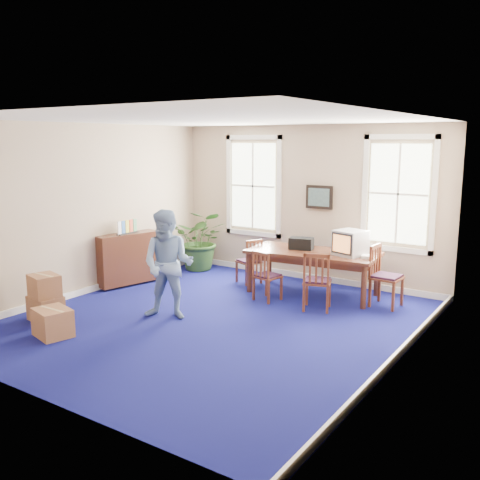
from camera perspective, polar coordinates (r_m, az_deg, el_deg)
The scene contains 25 objects.
floor at distance 8.80m, azimuth -2.74°, elevation -8.56°, with size 6.50×6.50×0.00m, color navy.
ceiling at distance 8.32m, azimuth -2.94°, elevation 12.74°, with size 6.50×6.50×0.00m, color white.
wall_back at distance 11.17m, azimuth 7.14°, elevation 3.90°, with size 6.50×6.50×0.00m, color tan.
wall_front at distance 6.16m, azimuth -21.12°, elevation -2.19°, with size 6.50×6.50×0.00m, color tan.
wall_left at distance 10.46m, azimuth -16.19°, elevation 3.11°, with size 6.50×6.50×0.00m, color tan.
wall_right at distance 7.08m, azimuth 17.11°, elevation -0.35°, with size 6.50×6.50×0.00m, color tan.
baseboard_back at distance 11.42m, azimuth 6.90°, elevation -3.81°, with size 6.00×0.04×0.12m, color white.
baseboard_left at distance 10.74m, azimuth -15.66°, elevation -5.07°, with size 0.04×6.50×0.12m, color white.
baseboard_right at distance 7.52m, azimuth 16.23°, elevation -11.93°, with size 0.04×6.50×0.12m, color white.
window_left at distance 11.76m, azimuth 1.43°, elevation 5.78°, with size 1.40×0.12×2.20m, color white, non-canonical shape.
window_right at distance 10.42m, azimuth 16.54°, elevation 4.72°, with size 1.40×0.12×2.20m, color white, non-canonical shape.
wall_picture at distance 10.98m, azimuth 8.45°, elevation 4.54°, with size 0.58×0.06×0.48m, color black, non-canonical shape.
conference_table at distance 10.25m, azimuth 7.72°, elevation -3.46°, with size 2.43×1.10×0.83m, color #4C2516, non-canonical shape.
crt_tv at distance 9.88m, azimuth 11.70°, elevation -0.30°, with size 0.50×0.55×0.46m, color #B7B7BC, non-canonical shape.
game_console at distance 9.75m, azimuth 13.33°, elevation -1.72°, with size 0.16×0.20×0.05m, color white.
equipment_bag at distance 10.31m, azimuth 6.55°, elevation -0.37°, with size 0.44×0.29×0.22m, color black.
chair_near_left at distance 9.76m, azimuth 2.96°, elevation -3.80°, with size 0.42×0.42×0.93m, color brown, non-canonical shape.
chair_near_right at distance 9.29m, azimuth 8.25°, elevation -4.31°, with size 0.46×0.46×1.03m, color brown, non-canonical shape.
chair_end_left at distance 10.92m, azimuth 0.95°, elevation -2.23°, with size 0.42×0.42×0.93m, color brown, non-canonical shape.
chair_end_right at distance 9.70m, azimuth 15.39°, elevation -3.77°, with size 0.49×0.49×1.09m, color brown, non-canonical shape.
man at distance 8.75m, azimuth -7.66°, elevation -2.64°, with size 0.88×0.68×1.80m, color #7998C3.
credenza at distance 11.00m, azimuth -11.86°, elevation -2.13°, with size 0.37×1.29×1.01m, color #4C2516.
brochure_rack at distance 10.86m, azimuth -11.92°, elevation 1.21°, with size 0.11×0.65×0.29m, color #99999E, non-canonical shape.
potted_plant at distance 12.04m, azimuth -4.19°, elevation 0.01°, with size 1.22×1.07×1.36m, color #244619.
cardboard_boxes at distance 9.14m, azimuth -18.82°, elevation -5.77°, with size 1.40×1.40×0.80m, color #A06843, non-canonical shape.
Camera 1 is at (4.95, -6.68, 2.89)m, focal length 40.00 mm.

